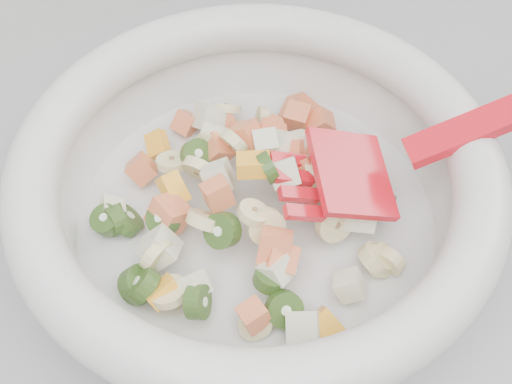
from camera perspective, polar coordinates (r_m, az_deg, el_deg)
counter at (r=0.96m, az=8.79°, el=-12.80°), size 2.00×0.60×0.90m
mixing_bowl at (r=0.46m, az=0.11°, el=0.56°), size 0.48×0.35×0.16m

